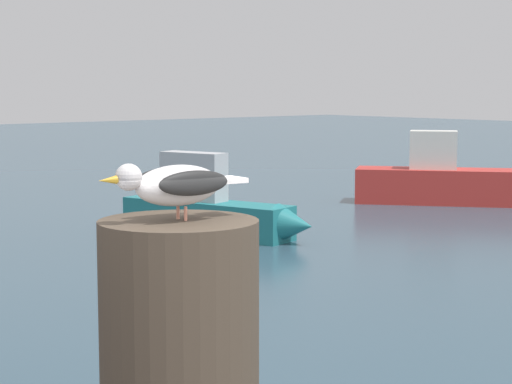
{
  "coord_description": "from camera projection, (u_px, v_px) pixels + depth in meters",
  "views": [
    {
      "loc": [
        0.76,
        -1.71,
        2.72
      ],
      "look_at": [
        -1.04,
        -0.15,
        2.44
      ],
      "focal_mm": 65.0,
      "sensor_mm": 36.0,
      "label": 1
    }
  ],
  "objects": [
    {
      "name": "boat_red",
      "position": [
        467.0,
        182.0,
        21.24
      ],
      "size": [
        4.64,
        3.89,
        1.72
      ],
      "color": "#B72D28",
      "rests_on": "ground_plane"
    },
    {
      "name": "boat_teal",
      "position": [
        215.0,
        211.0,
        16.76
      ],
      "size": [
        3.97,
        1.72,
        1.51
      ],
      "color": "#1E7075",
      "rests_on": "ground_plane"
    },
    {
      "name": "seagull",
      "position": [
        176.0,
        184.0,
        2.23
      ],
      "size": [
        0.16,
        0.39,
        0.14
      ],
      "color": "tan",
      "rests_on": "mooring_post"
    }
  ]
}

